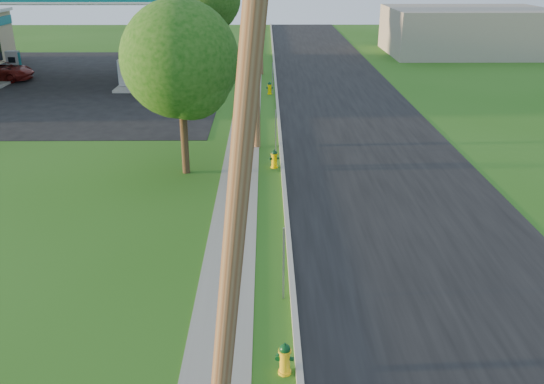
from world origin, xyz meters
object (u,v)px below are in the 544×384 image
object	(u,v)px
utility_pole_mid	(256,37)
hydrant_near	(285,359)
hydrant_mid	(274,159)
fuel_pump_ne	(126,78)
utility_pole_far	(260,7)
utility_pole_near	(236,209)
price_pylon	(182,14)
tree_lot	(213,2)
fuel_pump_sw	(15,67)
fuel_pump_se	(138,67)
tree_verge	(182,64)
hydrant_far	(270,88)

from	to	relation	value
utility_pole_mid	hydrant_near	distance (m)	16.34
hydrant_mid	fuel_pump_ne	bearing A→B (deg)	121.35
utility_pole_far	fuel_pump_ne	distance (m)	10.99
utility_pole_near	price_pylon	distance (m)	23.83
utility_pole_far	tree_lot	world-z (taller)	utility_pole_far
utility_pole_mid	utility_pole_far	world-z (taller)	utility_pole_mid
fuel_pump_sw	hydrant_near	world-z (taller)	fuel_pump_sw
fuel_pump_ne	tree_lot	xyz separation A→B (m)	(4.91, 12.50, 3.98)
utility_pole_far	utility_pole_near	bearing A→B (deg)	-90.00
fuel_pump_se	hydrant_near	world-z (taller)	fuel_pump_se
tree_verge	hydrant_near	xyz separation A→B (m)	(3.52, -12.19, -4.01)
fuel_pump_sw	hydrant_mid	world-z (taller)	fuel_pump_sw
tree_verge	hydrant_near	world-z (taller)	tree_verge
utility_pole_far	hydrant_mid	size ratio (longest dim) A/B	11.94
utility_pole_near	hydrant_near	size ratio (longest dim) A/B	12.58
hydrant_far	utility_pole_near	bearing A→B (deg)	-91.30
tree_lot	hydrant_mid	world-z (taller)	tree_lot
tree_lot	hydrant_near	world-z (taller)	tree_lot
utility_pole_near	hydrant_mid	bearing A→B (deg)	87.13
utility_pole_near	tree_lot	distance (m)	43.68
utility_pole_mid	fuel_pump_ne	world-z (taller)	utility_pole_mid
fuel_pump_se	utility_pole_mid	bearing A→B (deg)	-62.37
utility_pole_mid	tree_verge	xyz separation A→B (m)	(-2.73, -3.48, -0.58)
utility_pole_mid	fuel_pump_se	world-z (taller)	utility_pole_mid
utility_pole_far	fuel_pump_sw	distance (m)	18.39
utility_pole_near	fuel_pump_sw	size ratio (longest dim) A/B	2.96
fuel_pump_ne	utility_pole_far	bearing A→B (deg)	29.33
price_pylon	tree_verge	size ratio (longest dim) A/B	1.01
utility_pole_mid	fuel_pump_sw	xyz separation A→B (m)	(-17.90, 17.00, -4.23)
tree_verge	tree_lot	size ratio (longest dim) A/B	0.93
utility_pole_far	fuel_pump_ne	world-z (taller)	utility_pole_far
fuel_pump_sw	hydrant_far	bearing A→B (deg)	-17.59
hydrant_mid	tree_verge	bearing A→B (deg)	-169.94
fuel_pump_ne	hydrant_mid	world-z (taller)	fuel_pump_ne
fuel_pump_sw	tree_verge	bearing A→B (deg)	-53.46
tree_lot	fuel_pump_se	bearing A→B (deg)	-120.00
utility_pole_far	price_pylon	xyz separation A→B (m)	(-3.90, -12.50, 0.63)
utility_pole_near	fuel_pump_ne	world-z (taller)	utility_pole_near
utility_pole_mid	tree_verge	bearing A→B (deg)	-128.09
fuel_pump_se	tree_verge	bearing A→B (deg)	-73.22
utility_pole_far	tree_lot	distance (m)	8.50
utility_pole_far	fuel_pump_sw	world-z (taller)	utility_pole_far
utility_pole_mid	hydrant_far	world-z (taller)	utility_pole_mid
utility_pole_far	hydrant_mid	bearing A→B (deg)	-87.91
utility_pole_near	utility_pole_mid	bearing A→B (deg)	90.00
utility_pole_near	utility_pole_mid	world-z (taller)	utility_pole_mid
fuel_pump_ne	price_pylon	size ratio (longest dim) A/B	0.47
hydrant_mid	fuel_pump_sw	bearing A→B (deg)	133.22
tree_verge	tree_lot	xyz separation A→B (m)	(-1.27, 28.98, 0.33)
tree_verge	fuel_pump_sw	bearing A→B (deg)	126.54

